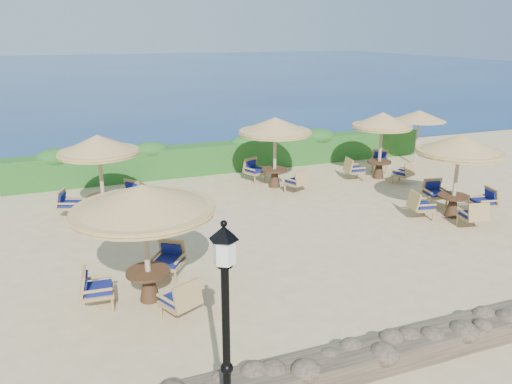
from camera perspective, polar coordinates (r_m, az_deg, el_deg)
name	(u,v)px	position (r m, az deg, el deg)	size (l,w,h in m)	color
ground	(311,229)	(15.06, 6.29, -4.22)	(120.00, 120.00, 0.00)	#CCB481
sea	(105,70)	(82.82, -16.87, 13.19)	(160.00, 160.00, 0.00)	navy
hedge	(234,156)	(21.22, -2.52, 4.11)	(18.00, 0.90, 1.20)	#1B4F19
stone_wall	(462,334)	(10.47, 22.44, -14.78)	(15.00, 0.65, 0.44)	brown
lamp_post	(226,346)	(7.11, -3.41, -17.17)	(0.44, 0.44, 3.31)	black
extra_parasol	(419,116)	(22.92, 18.16, 8.27)	(2.30, 2.30, 2.41)	tan
cafe_set_0	(144,216)	(10.65, -12.68, -2.74)	(3.04, 3.04, 2.65)	tan
cafe_set_1	(458,162)	(16.65, 22.08, 3.14)	(2.88, 2.88, 2.65)	tan
cafe_set_2	(100,161)	(16.12, -17.43, 3.36)	(2.73, 2.67, 2.65)	tan
cafe_set_3	(275,135)	(18.54, 2.19, 6.52)	(2.71, 2.84, 2.65)	tan
cafe_set_4	(381,134)	(20.34, 14.14, 6.41)	(2.60, 2.76, 2.65)	tan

